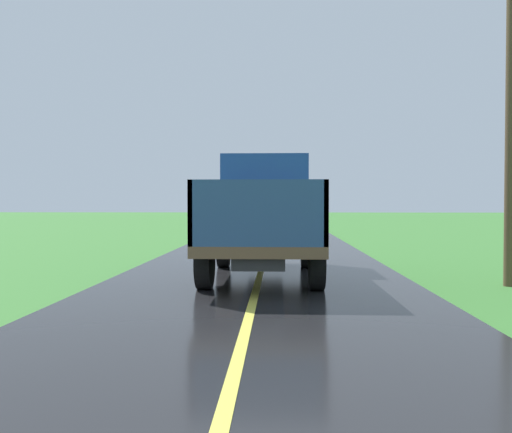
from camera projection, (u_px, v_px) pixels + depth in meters
banana_truck_near at (265, 213)px, 12.26m from camera, size 2.38×5.82×2.80m
utility_pole_roadside at (511, 81)px, 10.57m from camera, size 2.36×0.20×7.66m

